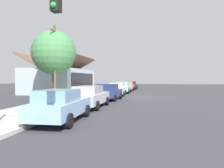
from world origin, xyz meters
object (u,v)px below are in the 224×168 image
object	(u,v)px
car_seafoam	(123,87)
traffic_light_main	(6,31)
car_coral	(128,86)
car_ivory	(117,89)
car_silver	(90,96)
fire_hydrant_red	(99,93)
car_skyblue	(61,105)
utility_pole_wooden	(55,61)
car_charcoal	(132,85)
car_navy	(109,92)
shade_tree	(54,53)

from	to	relation	value
car_seafoam	traffic_light_main	distance (m)	25.75
car_coral	car_ivory	bearing A→B (deg)	178.93
car_silver	fire_hydrant_red	xyz separation A→B (m)	(7.76, 1.32, -0.32)
car_skyblue	car_ivory	xyz separation A→B (m)	(16.16, -0.05, -0.00)
car_ivory	fire_hydrant_red	distance (m)	3.56
car_skyblue	car_ivory	size ratio (longest dim) A/B	1.00
traffic_light_main	car_ivory	bearing A→B (deg)	0.58
car_seafoam	utility_pole_wooden	world-z (taller)	utility_pole_wooden
traffic_light_main	car_skyblue	bearing A→B (deg)	3.51
car_silver	traffic_light_main	world-z (taller)	traffic_light_main
car_silver	fire_hydrant_red	distance (m)	7.87
car_ivory	car_silver	bearing A→B (deg)	176.15
car_charcoal	car_silver	bearing A→B (deg)	-178.42
car_skyblue	car_ivory	bearing A→B (deg)	-2.71
traffic_light_main	utility_pole_wooden	xyz separation A→B (m)	(14.70, 5.66, 0.44)
utility_pole_wooden	car_navy	bearing A→B (deg)	-86.37
car_skyblue	utility_pole_wooden	world-z (taller)	utility_pole_wooden
car_navy	car_charcoal	bearing A→B (deg)	2.63
car_charcoal	shade_tree	size ratio (longest dim) A/B	0.62
car_navy	car_ivory	distance (m)	5.30
car_charcoal	fire_hydrant_red	bearing A→B (deg)	177.45
car_seafoam	traffic_light_main	bearing A→B (deg)	179.35
car_navy	car_ivory	xyz separation A→B (m)	(5.30, 0.07, -0.00)
car_seafoam	car_charcoal	distance (m)	10.81
car_ivory	fire_hydrant_red	size ratio (longest dim) A/B	6.53
car_silver	car_charcoal	size ratio (longest dim) A/B	1.09
car_silver	car_navy	size ratio (longest dim) A/B	1.07
car_silver	fire_hydrant_red	world-z (taller)	car_silver
car_coral	shade_tree	distance (m)	17.38
car_silver	car_ivory	bearing A→B (deg)	-0.63
car_skyblue	car_navy	world-z (taller)	same
car_skyblue	car_navy	xyz separation A→B (m)	(10.86, -0.12, -0.00)
car_navy	car_charcoal	size ratio (longest dim) A/B	1.02
car_navy	utility_pole_wooden	world-z (taller)	utility_pole_wooden
car_silver	car_ivory	size ratio (longest dim) A/B	1.04
car_navy	car_silver	bearing A→B (deg)	-179.29
car_seafoam	car_silver	bearing A→B (deg)	178.40
car_skyblue	car_charcoal	xyz separation A→B (m)	(32.23, -0.19, -0.00)
car_navy	shade_tree	distance (m)	7.37
car_navy	fire_hydrant_red	size ratio (longest dim) A/B	6.37
car_coral	shade_tree	world-z (taller)	shade_tree
car_skyblue	car_ivory	distance (m)	16.16
shade_tree	utility_pole_wooden	bearing A→B (deg)	-149.94
car_skyblue	car_ivory	world-z (taller)	same
car_skyblue	shade_tree	size ratio (longest dim) A/B	0.64
traffic_light_main	car_navy	bearing A→B (deg)	0.51
car_silver	traffic_light_main	distance (m)	9.74
car_silver	car_coral	distance (m)	22.15
shade_tree	utility_pole_wooden	size ratio (longest dim) A/B	0.96
shade_tree	fire_hydrant_red	size ratio (longest dim) A/B	10.18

